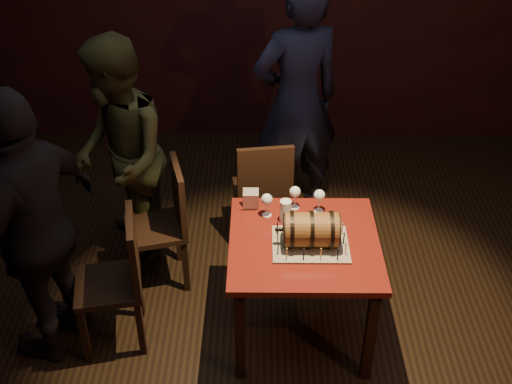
% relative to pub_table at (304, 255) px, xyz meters
% --- Properties ---
extents(room_shell, '(5.04, 5.04, 2.80)m').
position_rel_pub_table_xyz_m(room_shell, '(-0.19, 0.17, 0.76)').
color(room_shell, black).
rests_on(room_shell, ground).
extents(pub_table, '(0.90, 0.90, 0.75)m').
position_rel_pub_table_xyz_m(pub_table, '(0.00, 0.00, 0.00)').
color(pub_table, '#54110E').
rests_on(pub_table, ground).
extents(cake_board, '(0.45, 0.35, 0.01)m').
position_rel_pub_table_xyz_m(cake_board, '(0.03, -0.04, 0.12)').
color(cake_board, gray).
rests_on(cake_board, pub_table).
extents(barrel_cake, '(0.38, 0.22, 0.22)m').
position_rel_pub_table_xyz_m(barrel_cake, '(0.03, -0.04, 0.22)').
color(barrel_cake, brown).
rests_on(barrel_cake, cake_board).
extents(birthday_candles, '(0.40, 0.30, 0.09)m').
position_rel_pub_table_xyz_m(birthday_candles, '(0.03, -0.04, 0.16)').
color(birthday_candles, '#FAEC95').
rests_on(birthday_candles, cake_board).
extents(wine_glass_left, '(0.07, 0.07, 0.16)m').
position_rel_pub_table_xyz_m(wine_glass_left, '(-0.22, 0.26, 0.23)').
color(wine_glass_left, silver).
rests_on(wine_glass_left, pub_table).
extents(wine_glass_mid, '(0.07, 0.07, 0.16)m').
position_rel_pub_table_xyz_m(wine_glass_mid, '(-0.05, 0.34, 0.23)').
color(wine_glass_mid, silver).
rests_on(wine_glass_mid, pub_table).
extents(wine_glass_right, '(0.07, 0.07, 0.16)m').
position_rel_pub_table_xyz_m(wine_glass_right, '(0.11, 0.30, 0.23)').
color(wine_glass_right, silver).
rests_on(wine_glass_right, pub_table).
extents(pint_of_ale, '(0.07, 0.07, 0.15)m').
position_rel_pub_table_xyz_m(pint_of_ale, '(-0.11, 0.20, 0.18)').
color(pint_of_ale, silver).
rests_on(pint_of_ale, pub_table).
extents(menu_card, '(0.10, 0.05, 0.13)m').
position_rel_pub_table_xyz_m(menu_card, '(-0.33, 0.33, 0.17)').
color(menu_card, white).
rests_on(menu_card, pub_table).
extents(chair_back, '(0.45, 0.45, 0.93)m').
position_rel_pub_table_xyz_m(chair_back, '(-0.24, 0.89, -0.12)').
color(chair_back, black).
rests_on(chair_back, ground).
extents(chair_left_rear, '(0.49, 0.49, 0.93)m').
position_rel_pub_table_xyz_m(chair_left_rear, '(-0.91, 0.53, -0.12)').
color(chair_left_rear, black).
rests_on(chair_left_rear, ground).
extents(chair_left_front, '(0.47, 0.47, 0.93)m').
position_rel_pub_table_xyz_m(chair_left_front, '(-1.12, -0.05, -0.12)').
color(chair_left_front, black).
rests_on(chair_left_front, ground).
extents(person_back, '(0.84, 0.70, 1.96)m').
position_rel_pub_table_xyz_m(person_back, '(0.01, 1.39, 0.34)').
color(person_back, black).
rests_on(person_back, ground).
extents(person_left_rear, '(0.85, 0.98, 1.72)m').
position_rel_pub_table_xyz_m(person_left_rear, '(-1.23, 0.76, 0.22)').
color(person_left_rear, '#3C3C1E').
rests_on(person_left_rear, ground).
extents(person_left_front, '(0.77, 1.13, 1.79)m').
position_rel_pub_table_xyz_m(person_left_front, '(-1.55, -0.09, 0.25)').
color(person_left_front, black).
rests_on(person_left_front, ground).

